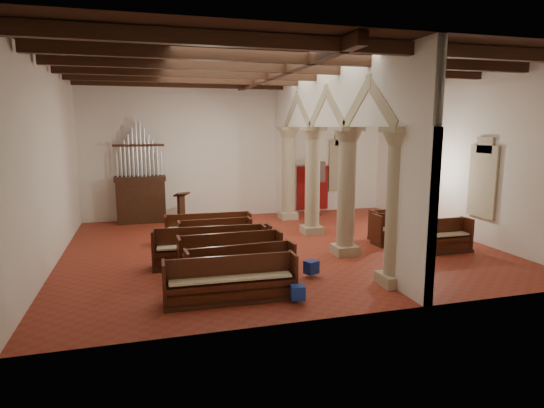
{
  "coord_description": "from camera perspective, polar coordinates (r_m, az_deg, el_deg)",
  "views": [
    {
      "loc": [
        -4.34,
        -14.53,
        4.06
      ],
      "look_at": [
        -0.08,
        0.5,
        1.41
      ],
      "focal_mm": 30.0,
      "sensor_mm": 36.0,
      "label": 1
    }
  ],
  "objects": [
    {
      "name": "nave_pew_3",
      "position": [
        13.62,
        -7.8,
        -6.13
      ],
      "size": [
        3.35,
        0.96,
        1.15
      ],
      "rotation": [
        0.0,
        0.0,
        -0.06
      ],
      "color": "#3B1E12",
      "rests_on": "floor"
    },
    {
      "name": "wall_back",
      "position": [
        21.01,
        -3.92,
        6.72
      ],
      "size": [
        14.0,
        0.02,
        6.0
      ],
      "primitive_type": "cube",
      "color": "white",
      "rests_on": "floor"
    },
    {
      "name": "wall_left",
      "position": [
        14.81,
        -26.22,
        4.54
      ],
      "size": [
        0.02,
        12.0,
        6.0
      ],
      "primitive_type": "cube",
      "color": "white",
      "rests_on": "floor"
    },
    {
      "name": "aisle_pew_2",
      "position": [
        17.26,
        15.39,
        -3.06
      ],
      "size": [
        2.05,
        0.81,
        1.1
      ],
      "rotation": [
        0.0,
        0.0,
        0.04
      ],
      "color": "#3B1E12",
      "rests_on": "floor"
    },
    {
      "name": "nave_pew_0",
      "position": [
        10.89,
        -5.17,
        -10.32
      ],
      "size": [
        3.15,
        0.81,
        1.06
      ],
      "rotation": [
        0.0,
        0.0,
        -0.03
      ],
      "color": "#3B1E12",
      "rests_on": "floor"
    },
    {
      "name": "aisle_pew_0",
      "position": [
        15.9,
        20.34,
        -4.4
      ],
      "size": [
        2.11,
        0.74,
        1.09
      ],
      "rotation": [
        0.0,
        0.0,
        0.01
      ],
      "color": "#3B1E12",
      "rests_on": "floor"
    },
    {
      "name": "nave_pew_4",
      "position": [
        14.5,
        -5.94,
        -5.4
      ],
      "size": [
        2.99,
        0.66,
        0.95
      ],
      "rotation": [
        0.0,
        0.0,
        0.01
      ],
      "color": "#3B1E12",
      "rests_on": "floor"
    },
    {
      "name": "aisle_pew_1",
      "position": [
        16.62,
        15.83,
        -3.57
      ],
      "size": [
        2.02,
        0.84,
        1.09
      ],
      "rotation": [
        0.0,
        0.0,
        0.06
      ],
      "color": "#3B1E12",
      "rests_on": "floor"
    },
    {
      "name": "wall_front",
      "position": [
        9.63,
        11.1,
        3.14
      ],
      "size": [
        14.0,
        0.02,
        6.0
      ],
      "primitive_type": "cube",
      "color": "white",
      "rests_on": "floor"
    },
    {
      "name": "nave_pew_2",
      "position": [
        12.88,
        -5.22,
        -7.04
      ],
      "size": [
        2.91,
        0.8,
        1.12
      ],
      "rotation": [
        0.0,
        0.0,
        0.02
      ],
      "color": "#3B1E12",
      "rests_on": "floor"
    },
    {
      "name": "tube_heater_b",
      "position": [
        11.96,
        -4.13,
        -9.43
      ],
      "size": [
        0.84,
        0.36,
        0.09
      ],
      "primitive_type": "cylinder",
      "rotation": [
        0.0,
        1.57,
        0.33
      ],
      "color": "white",
      "rests_on": "floor"
    },
    {
      "name": "nave_pew_6",
      "position": [
        16.54,
        -7.99,
        -3.5
      ],
      "size": [
        3.07,
        0.75,
        0.99
      ],
      "rotation": [
        0.0,
        0.0,
        -0.03
      ],
      "color": "#3B1E12",
      "rests_on": "floor"
    },
    {
      "name": "hymnal_box_c",
      "position": [
        15.5,
        -5.75,
        -4.65
      ],
      "size": [
        0.3,
        0.24,
        0.29
      ],
      "primitive_type": "cube",
      "rotation": [
        0.0,
        0.0,
        -0.01
      ],
      "color": "navy",
      "rests_on": "floor"
    },
    {
      "name": "ceiling_beams",
      "position": [
        15.27,
        0.83,
        16.26
      ],
      "size": [
        13.8,
        11.8,
        0.3
      ],
      "primitive_type": null,
      "color": "#3B1E12",
      "rests_on": "wall_back"
    },
    {
      "name": "window_right_b",
      "position": [
        20.53,
        17.75,
        3.98
      ],
      "size": [
        0.03,
        1.0,
        2.2
      ],
      "primitive_type": "cube",
      "color": "#377B64",
      "rests_on": "wall_right"
    },
    {
      "name": "wall_right",
      "position": [
        18.46,
        22.22,
        5.63
      ],
      "size": [
        0.02,
        12.0,
        6.0
      ],
      "primitive_type": "cube",
      "color": "white",
      "rests_on": "floor"
    },
    {
      "name": "arcade",
      "position": [
        15.78,
        7.14,
        7.76
      ],
      "size": [
        0.9,
        11.9,
        6.0
      ],
      "color": "tan",
      "rests_on": "floor"
    },
    {
      "name": "tube_heater_a",
      "position": [
        11.45,
        -8.91,
        -10.4
      ],
      "size": [
        0.9,
        0.26,
        0.09
      ],
      "primitive_type": "cylinder",
      "rotation": [
        0.0,
        1.57,
        -0.19
      ],
      "color": "white",
      "rests_on": "floor"
    },
    {
      "name": "pipe_organ",
      "position": [
        20.21,
        -16.15,
        1.61
      ],
      "size": [
        2.1,
        0.85,
        4.4
      ],
      "color": "#3B1E12",
      "rests_on": "floor"
    },
    {
      "name": "nave_pew_1",
      "position": [
        11.78,
        -3.89,
        -8.71
      ],
      "size": [
        2.85,
        0.89,
        1.08
      ],
      "rotation": [
        0.0,
        0.0,
        0.06
      ],
      "color": "#3B1E12",
      "rests_on": "floor"
    },
    {
      "name": "dossal_curtain",
      "position": [
        22.09,
        5.1,
        2.07
      ],
      "size": [
        1.8,
        0.07,
        2.17
      ],
      "color": "maroon",
      "rests_on": "floor"
    },
    {
      "name": "window_right_a",
      "position": [
        17.36,
        25.03,
        2.58
      ],
      "size": [
        0.03,
        1.0,
        2.2
      ],
      "primitive_type": "cube",
      "color": "#377B64",
      "rests_on": "wall_right"
    },
    {
      "name": "processional_banner",
      "position": [
        21.24,
        5.82,
        0.86
      ],
      "size": [
        0.59,
        0.75,
        2.7
      ],
      "rotation": [
        0.0,
        0.0,
        -0.34
      ],
      "color": "#3B1E12",
      "rests_on": "floor"
    },
    {
      "name": "hymnal_box_a",
      "position": [
        10.77,
        3.27,
        -11.02
      ],
      "size": [
        0.37,
        0.32,
        0.33
      ],
      "primitive_type": "cube",
      "rotation": [
        0.0,
        0.0,
        -0.17
      ],
      "color": "#16148D",
      "rests_on": "floor"
    },
    {
      "name": "ceiling",
      "position": [
        15.29,
        0.83,
        16.93
      ],
      "size": [
        14.0,
        14.0,
        0.0
      ],
      "primitive_type": "plane",
      "rotation": [
        3.14,
        0.0,
        0.0
      ],
      "color": "#321C10",
      "rests_on": "wall_back"
    },
    {
      "name": "nave_pew_5",
      "position": [
        15.59,
        -7.11,
        -4.31
      ],
      "size": [
        2.48,
        0.69,
        0.97
      ],
      "rotation": [
        0.0,
        0.0,
        0.02
      ],
      "color": "#3B1E12",
      "rests_on": "floor"
    },
    {
      "name": "lectern",
      "position": [
        19.49,
        -11.32,
        -0.84
      ],
      "size": [
        0.69,
        0.73,
        1.4
      ],
      "rotation": [
        0.0,
        0.0,
        0.4
      ],
      "color": "#331C10",
      "rests_on": "floor"
    },
    {
      "name": "floor",
      "position": [
        15.7,
        0.78,
        -5.36
      ],
      "size": [
        14.0,
        14.0,
        0.0
      ],
      "primitive_type": "plane",
      "color": "maroon",
      "rests_on": "ground"
    },
    {
      "name": "hymnal_box_b",
      "position": [
        12.59,
        4.96,
        -7.9
      ],
      "size": [
        0.44,
        0.4,
        0.35
      ],
      "primitive_type": "cube",
      "rotation": [
        0.0,
        0.0,
        0.42
      ],
      "color": "navy",
      "rests_on": "floor"
    },
    {
      "name": "window_back",
      "position": [
        22.61,
        8.65,
        4.81
      ],
      "size": [
        1.0,
        0.03,
        2.2
      ],
      "primitive_type": "cube",
      "color": "#377B64",
      "rests_on": "wall_back"
    }
  ]
}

